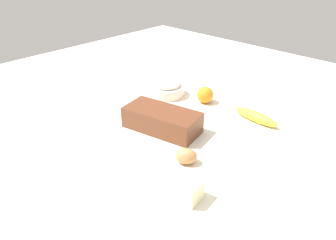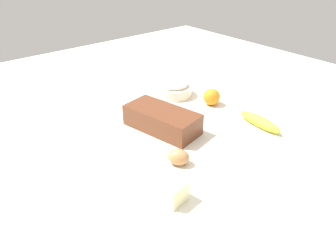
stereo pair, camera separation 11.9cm
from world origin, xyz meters
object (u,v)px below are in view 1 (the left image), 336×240
at_px(egg_near_butter, 186,156).
at_px(flour_bowl, 167,88).
at_px(loaf_pan, 162,120).
at_px(orange_fruit, 205,95).
at_px(banana, 256,117).
at_px(butter_block, 185,189).

bearing_deg(egg_near_butter, flour_bowl, -39.72).
relative_size(loaf_pan, egg_near_butter, 4.31).
bearing_deg(loaf_pan, orange_fruit, -96.38).
xyz_separation_m(flour_bowl, banana, (-0.42, -0.06, -0.01)).
bearing_deg(flour_bowl, orange_fruit, -161.49).
bearing_deg(orange_fruit, flour_bowl, 18.51).
bearing_deg(orange_fruit, banana, -179.39).
height_order(flour_bowl, orange_fruit, flour_bowl).
bearing_deg(banana, orange_fruit, 0.61).
relative_size(loaf_pan, butter_block, 3.34).
bearing_deg(orange_fruit, butter_block, 122.58).
relative_size(banana, orange_fruit, 2.66).
height_order(flour_bowl, banana, flour_bowl).
xyz_separation_m(loaf_pan, flour_bowl, (0.20, -0.24, -0.01)).
height_order(orange_fruit, egg_near_butter, orange_fruit).
distance_m(orange_fruit, butter_block, 0.61).
distance_m(banana, orange_fruit, 0.25).
height_order(butter_block, egg_near_butter, butter_block).
xyz_separation_m(banana, orange_fruit, (0.25, 0.00, 0.02)).
height_order(banana, orange_fruit, orange_fruit).
bearing_deg(banana, butter_block, 98.83).
bearing_deg(butter_block, orange_fruit, -57.42).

